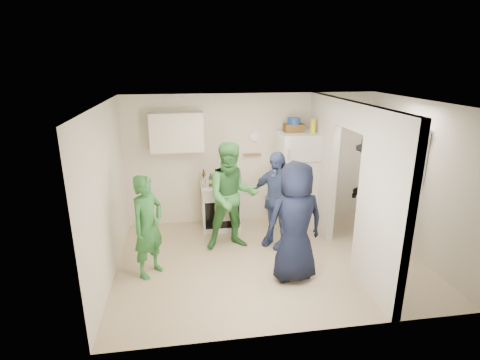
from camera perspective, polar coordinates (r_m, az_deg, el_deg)
The scene contains 36 objects.
floor at distance 6.19m, azimuth 4.54°, elevation -12.05°, with size 4.80×4.80×0.00m, color #C4AF8A.
wall_back at distance 7.27m, azimuth 1.75°, elevation 3.23°, with size 4.80×4.80×0.00m, color silver.
wall_front at distance 4.16m, azimuth 10.29°, elevation -8.44°, with size 4.80×4.80×0.00m, color silver.
wall_left at distance 5.64m, azimuth -19.64°, elevation -2.14°, with size 3.40×3.40×0.00m, color silver.
wall_right at distance 6.64m, azimuth 25.43°, elevation 0.08°, with size 3.40×3.40×0.00m, color silver.
ceiling at distance 5.41m, azimuth 5.19°, elevation 11.64°, with size 4.80×4.80×0.00m, color white.
partition_pier_back at distance 7.03m, azimuth 12.32°, elevation 2.32°, with size 0.12×1.20×2.50m, color silver.
partition_pier_front at distance 5.14m, azimuth 20.93°, elevation -4.19°, with size 0.12×1.20×2.50m, color silver.
partition_header at distance 5.83m, azimuth 16.83°, elevation 9.42°, with size 0.12×1.00×0.40m, color silver.
stove at distance 7.13m, azimuth -2.96°, elevation -4.01°, with size 0.72×0.60×0.86m, color white.
upper_cabinet at distance 6.85m, azimuth -9.61°, elevation 7.24°, with size 0.95×0.34×0.70m, color silver.
fridge at distance 7.22m, azimuth 8.70°, elevation 0.11°, with size 0.75×0.73×1.82m, color white.
wicker_basket at distance 7.01m, azimuth 8.17°, elevation 7.88°, with size 0.35×0.25×0.15m, color brown.
blue_bowl at distance 6.99m, azimuth 8.21°, elevation 8.93°, with size 0.24×0.24×0.11m, color navy.
yellow_cup_stack_top at distance 6.96m, azimuth 11.09°, elevation 8.08°, with size 0.09×0.09×0.25m, color yellow.
wall_clock at distance 7.16m, azimuth 2.21°, elevation 6.70°, with size 0.22×0.22×0.03m, color white.
spice_shelf at distance 7.20m, azimuth 1.83°, elevation 3.90°, with size 0.35×0.08×0.03m, color olive.
nook_window at distance 6.69m, azimuth 24.80°, elevation 3.85°, with size 0.03×0.70×0.80m, color black.
nook_window_frame at distance 6.68m, azimuth 24.70°, elevation 3.85°, with size 0.04×0.76×0.86m, color white.
nook_valance at distance 6.61m, azimuth 24.90°, elevation 6.79°, with size 0.04×0.82×0.18m, color white.
yellow_cup_stack_stove at distance 6.72m, azimuth -3.86°, elevation -0.33°, with size 0.09×0.09×0.25m, color #FFF915.
red_cup at distance 6.79m, azimuth -1.01°, elevation -0.67°, with size 0.09×0.09×0.12m, color red.
person_green_left at distance 5.63m, azimuth -13.84°, elevation -6.88°, with size 0.56×0.37×1.55m, color #2E743A.
person_green_center at distance 6.20m, azimuth -1.19°, elevation -2.57°, with size 0.89×0.69×1.83m, color #3E8B3D.
person_denim at distance 6.33m, azimuth 5.48°, elevation -3.03°, with size 0.98×0.41×1.67m, color #3C4C83.
person_navy at distance 5.38m, azimuth 8.38°, elevation -6.38°, with size 0.86×0.56×1.77m, color black.
person_nook at distance 6.71m, azimuth 19.56°, elevation -1.53°, with size 1.26×0.72×1.94m, color black.
bottle_a at distance 7.01m, azimuth -5.54°, elevation 0.53°, with size 0.07×0.07×0.28m, color brown.
bottle_b at distance 6.86m, azimuth -4.48°, elevation 0.01°, with size 0.07×0.07×0.25m, color #1C5432.
bottle_c at distance 7.06m, azimuth -3.75°, elevation 0.65°, with size 0.07×0.07×0.27m, color #ABB2B9.
bottle_d at distance 6.87m, azimuth -2.70°, elevation 0.40°, with size 0.08×0.08×0.32m, color brown.
bottle_e at distance 7.12m, azimuth -2.40°, elevation 0.84°, with size 0.06×0.06×0.27m, color #979BA8.
bottle_f at distance 6.98m, azimuth -1.61°, elevation 0.43°, with size 0.06×0.06×0.25m, color #123316.
bottle_g at distance 7.11m, azimuth -1.21°, elevation 0.97°, with size 0.06×0.06×0.31m, color olive.
bottle_h at distance 6.81m, azimuth -5.58°, elevation -0.13°, with size 0.06×0.06×0.25m, color #A7AAB3.
bottle_i at distance 7.03m, azimuth -2.71°, elevation 0.57°, with size 0.07×0.07×0.26m, color #531F0E.
Camera 1 is at (-1.28, -5.22, 3.06)m, focal length 28.00 mm.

